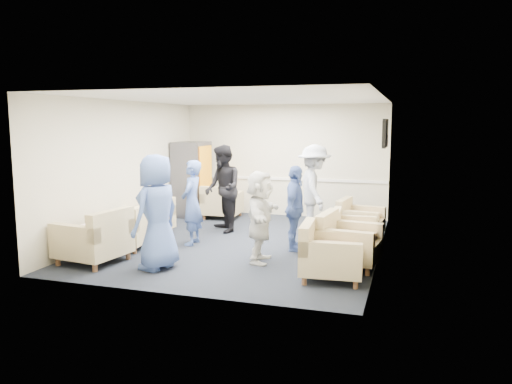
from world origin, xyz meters
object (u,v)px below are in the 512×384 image
(armchair_left_mid, at_px, (127,230))
(person_mid_left, at_px, (192,203))
(armchair_right_far, at_px, (358,222))
(vending_machine, at_px, (192,179))
(person_back_left, at_px, (223,189))
(armchair_right_midnear, at_px, (346,244))
(person_mid_right, at_px, (295,208))
(armchair_corner, at_px, (222,204))
(person_back_right, at_px, (314,189))
(person_front_left, at_px, (157,212))
(person_front_right, at_px, (260,217))
(armchair_left_far, at_px, (151,219))
(armchair_left_near, at_px, (96,240))
(armchair_right_midfar, at_px, (351,233))
(armchair_right_near, at_px, (328,256))

(armchair_left_mid, relative_size, person_mid_left, 0.60)
(armchair_right_far, bearing_deg, person_mid_left, 123.93)
(vending_machine, xyz_separation_m, person_back_left, (1.36, -1.44, 0.01))
(armchair_right_midnear, relative_size, person_mid_right, 0.66)
(armchair_corner, bearing_deg, person_back_right, 155.25)
(armchair_right_far, height_order, person_mid_left, person_mid_left)
(armchair_left_mid, height_order, vending_machine, vending_machine)
(armchair_corner, height_order, person_back_right, person_back_right)
(armchair_right_midnear, relative_size, person_mid_left, 0.63)
(vending_machine, bearing_deg, person_back_right, -17.91)
(person_front_left, bearing_deg, person_front_right, 135.58)
(armchair_left_mid, relative_size, armchair_left_far, 1.06)
(armchair_left_near, height_order, armchair_left_far, armchair_left_near)
(armchair_right_midfar, xyz_separation_m, person_back_left, (-2.73, 0.67, 0.60))
(person_mid_right, bearing_deg, armchair_right_midfar, -71.58)
(armchair_right_far, relative_size, armchair_corner, 1.03)
(person_mid_right, distance_m, person_front_right, 0.97)
(person_back_left, bearing_deg, person_mid_right, 22.27)
(person_back_right, bearing_deg, armchair_corner, 47.62)
(armchair_right_far, relative_size, person_back_left, 0.51)
(armchair_left_far, distance_m, armchair_right_midnear, 4.20)
(armchair_corner, bearing_deg, person_front_left, 94.31)
(armchair_right_near, distance_m, person_front_right, 1.39)
(person_mid_left, bearing_deg, armchair_left_near, -35.40)
(armchair_corner, distance_m, person_back_left, 1.57)
(vending_machine, bearing_deg, armchair_left_far, -88.37)
(armchair_left_far, distance_m, person_front_left, 2.52)
(armchair_corner, relative_size, person_front_left, 0.50)
(armchair_left_near, height_order, armchair_right_near, armchair_left_near)
(armchair_right_midnear, bearing_deg, armchair_left_far, 82.19)
(person_front_right, bearing_deg, armchair_corner, 23.41)
(person_mid_left, bearing_deg, person_back_right, 123.78)
(person_back_right, bearing_deg, person_front_right, 148.51)
(armchair_left_far, xyz_separation_m, person_mid_left, (1.14, -0.49, 0.47))
(armchair_left_far, relative_size, person_front_right, 0.59)
(armchair_right_near, xyz_separation_m, person_mid_left, (-2.77, 1.32, 0.44))
(armchair_corner, height_order, person_mid_left, person_mid_left)
(armchair_left_mid, distance_m, person_mid_right, 3.06)
(armchair_right_midnear, bearing_deg, armchair_right_far, 7.34)
(vending_machine, height_order, person_front_left, vending_machine)
(armchair_right_near, xyz_separation_m, person_front_left, (-2.62, -0.27, 0.55))
(vending_machine, bearing_deg, person_back_left, -46.69)
(armchair_right_far, bearing_deg, person_back_right, 88.16)
(person_mid_right, bearing_deg, armchair_left_mid, 101.43)
(armchair_right_midfar, xyz_separation_m, armchair_right_far, (0.02, 0.93, 0.02))
(vending_machine, height_order, person_back_left, person_back_left)
(person_front_left, bearing_deg, armchair_left_near, -73.94)
(armchair_left_near, relative_size, vending_machine, 0.59)
(armchair_left_far, height_order, armchair_right_near, armchair_right_near)
(armchair_right_midfar, bearing_deg, armchair_left_far, 86.20)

